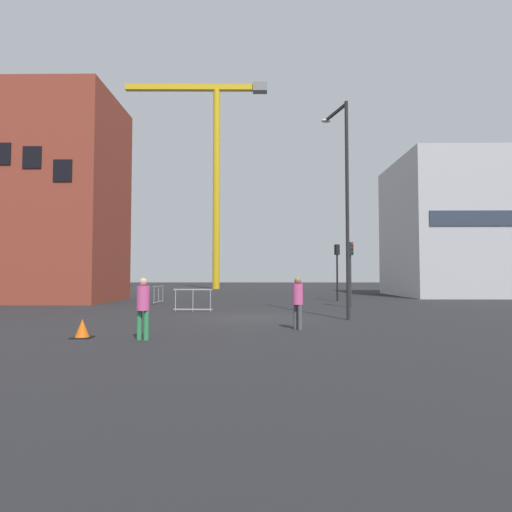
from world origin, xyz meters
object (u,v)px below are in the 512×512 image
(traffic_light_island, at_px, (350,263))
(traffic_cone_orange, at_px, (82,329))
(traffic_light_far, at_px, (337,263))
(pedestrian_walking, at_px, (298,299))
(pedestrian_waiting, at_px, (143,304))
(streetlamp_tall, at_px, (344,192))
(construction_crane, at_px, (213,154))

(traffic_light_island, distance_m, traffic_cone_orange, 14.86)
(traffic_light_far, bearing_deg, pedestrian_walking, -105.14)
(traffic_light_island, bearing_deg, traffic_cone_orange, -131.76)
(traffic_light_far, height_order, pedestrian_walking, traffic_light_far)
(pedestrian_waiting, bearing_deg, pedestrian_walking, 26.86)
(traffic_light_island, distance_m, pedestrian_waiting, 13.93)
(streetlamp_tall, distance_m, pedestrian_walking, 5.55)
(streetlamp_tall, xyz_separation_m, traffic_light_far, (1.77, 11.41, -2.50))
(pedestrian_waiting, bearing_deg, traffic_cone_orange, 169.34)
(pedestrian_walking, bearing_deg, construction_crane, 100.62)
(traffic_light_far, bearing_deg, traffic_cone_orange, -121.61)
(streetlamp_tall, relative_size, pedestrian_waiting, 5.19)
(streetlamp_tall, relative_size, traffic_light_island, 2.46)
(traffic_light_far, relative_size, traffic_light_island, 1.08)
(traffic_light_far, relative_size, pedestrian_walking, 2.26)
(streetlamp_tall, distance_m, traffic_light_island, 6.74)
(traffic_light_island, bearing_deg, traffic_light_far, 87.04)
(traffic_light_far, distance_m, traffic_light_island, 5.41)
(traffic_light_island, height_order, pedestrian_walking, traffic_light_island)
(pedestrian_walking, relative_size, pedestrian_waiting, 1.01)
(traffic_light_far, height_order, pedestrian_waiting, traffic_light_far)
(traffic_cone_orange, bearing_deg, streetlamp_tall, 30.85)
(traffic_light_far, distance_m, traffic_cone_orange, 19.36)
(construction_crane, height_order, streetlamp_tall, construction_crane)
(construction_crane, xyz_separation_m, traffic_light_island, (10.88, -29.50, -14.74))
(streetlamp_tall, height_order, pedestrian_walking, streetlamp_tall)
(traffic_light_far, bearing_deg, pedestrian_waiting, -116.39)
(pedestrian_waiting, height_order, traffic_cone_orange, pedestrian_waiting)
(traffic_light_far, xyz_separation_m, pedestrian_waiting, (-8.29, -16.70, -1.59))
(pedestrian_walking, bearing_deg, traffic_light_far, 74.86)
(construction_crane, distance_m, traffic_light_island, 34.73)
(streetlamp_tall, distance_m, traffic_cone_orange, 10.80)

